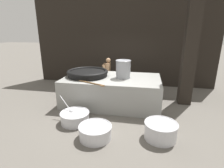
# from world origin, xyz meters

# --- Properties ---
(ground_plane) EXTENTS (60.00, 60.00, 0.00)m
(ground_plane) POSITION_xyz_m (0.00, 0.00, 0.00)
(ground_plane) COLOR #666059
(back_wall) EXTENTS (8.47, 0.24, 4.35)m
(back_wall) POSITION_xyz_m (0.00, 2.56, 2.18)
(back_wall) COLOR black
(back_wall) RESTS_ON ground_plane
(support_pillar) EXTENTS (0.42, 0.42, 4.35)m
(support_pillar) POSITION_xyz_m (2.56, 0.55, 2.18)
(support_pillar) COLOR black
(support_pillar) RESTS_ON ground_plane
(hearth_platform) EXTENTS (3.31, 1.91, 0.97)m
(hearth_platform) POSITION_xyz_m (0.00, 0.00, 0.48)
(hearth_platform) COLOR gray
(hearth_platform) RESTS_ON ground_plane
(giant_wok_near) EXTENTS (1.46, 1.46, 0.21)m
(giant_wok_near) POSITION_xyz_m (-0.89, 0.02, 1.08)
(giant_wok_near) COLOR black
(giant_wok_near) RESTS_ON hearth_platform
(stock_pot) EXTENTS (0.53, 0.53, 0.61)m
(stock_pot) POSITION_xyz_m (0.39, 0.01, 1.29)
(stock_pot) COLOR gray
(stock_pot) RESTS_ON hearth_platform
(stirring_paddle) EXTENTS (0.96, 0.46, 0.04)m
(stirring_paddle) POSITION_xyz_m (-0.43, -0.88, 0.99)
(stirring_paddle) COLOR brown
(stirring_paddle) RESTS_ON hearth_platform
(cook) EXTENTS (0.36, 0.54, 1.45)m
(cook) POSITION_xyz_m (-0.41, 1.25, 0.79)
(cook) COLOR #9E7551
(cook) RESTS_ON ground_plane
(prep_bowl_vegetables) EXTENTS (1.00, 0.83, 0.67)m
(prep_bowl_vegetables) POSITION_xyz_m (-0.77, -1.58, 0.18)
(prep_bowl_vegetables) COLOR silver
(prep_bowl_vegetables) RESTS_ON ground_plane
(prep_bowl_meat) EXTENTS (0.82, 0.82, 0.34)m
(prep_bowl_meat) POSITION_xyz_m (0.01, -2.20, 0.19)
(prep_bowl_meat) COLOR silver
(prep_bowl_meat) RESTS_ON ground_plane
(prep_bowl_extra) EXTENTS (0.81, 0.81, 0.43)m
(prep_bowl_extra) POSITION_xyz_m (1.57, -1.92, 0.23)
(prep_bowl_extra) COLOR silver
(prep_bowl_extra) RESTS_ON ground_plane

